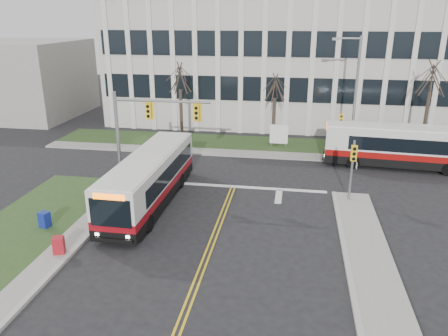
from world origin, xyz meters
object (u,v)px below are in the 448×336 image
Objects in this scene: bus_cross at (405,148)px; newspaper_box_blue at (45,221)px; streetlight at (354,91)px; newspaper_box_red at (59,246)px; directory_sign at (279,135)px; bus_main at (150,180)px.

bus_cross reaches higher than newspaper_box_blue.
newspaper_box_red is at bearing -129.69° from streetlight.
directory_sign is at bearing -106.04° from bus_cross.
newspaper_box_red is at bearing -115.88° from directory_sign.
newspaper_box_blue is at bearing -52.65° from bus_cross.
bus_main is at bearing -55.91° from bus_cross.
newspaper_box_red is at bearing -45.21° from bus_cross.
bus_cross is 11.89× the size of newspaper_box_red.
bus_cross reaches higher than bus_main.
streetlight is at bearing 31.79° from newspaper_box_red.
bus_main reaches higher than directory_sign.
newspaper_box_blue and newspaper_box_red have the same top height.
streetlight is 0.84× the size of bus_main.
newspaper_box_blue is (-11.42, -16.79, -0.70)m from directory_sign.
bus_main is 6.11m from newspaper_box_blue.
bus_cross reaches higher than directory_sign.
directory_sign is 2.11× the size of newspaper_box_blue.
streetlight reaches higher than newspaper_box_red.
bus_main is 18.69m from bus_cross.
streetlight is 4.60× the size of directory_sign.
streetlight is at bearing 58.59° from newspaper_box_blue.
streetlight is at bearing -13.23° from directory_sign.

